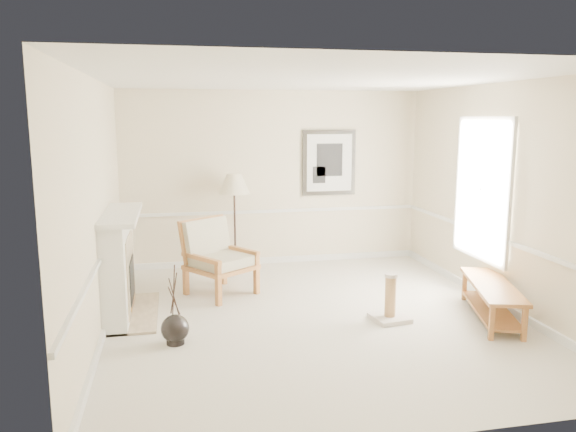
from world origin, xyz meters
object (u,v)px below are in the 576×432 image
Objects in this scene: floor_lamp at (234,186)px; bench at (492,295)px; floor_vase at (175,329)px; scratching_post at (390,306)px; armchair at (215,254)px.

bench is at bearing -45.16° from floor_lamp.
floor_vase reaches higher than scratching_post.
floor_lamp is 2.67× the size of scratching_post.
bench is 1.27m from scratching_post.
armchair is 0.71× the size of bench.
floor_vase is 2.60m from scratching_post.
armchair is 1.95× the size of scratching_post.
floor_lamp is at bearing 134.84° from bench.
armchair is (0.58, 1.76, 0.40)m from floor_vase.
scratching_post is at bearing -73.26° from armchair.
floor_lamp is 0.97× the size of bench.
floor_lamp is (0.41, 1.13, 0.81)m from armchair.
armchair is 0.73× the size of floor_lamp.
floor_lamp reaches higher than scratching_post.
armchair is 3.70m from bench.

